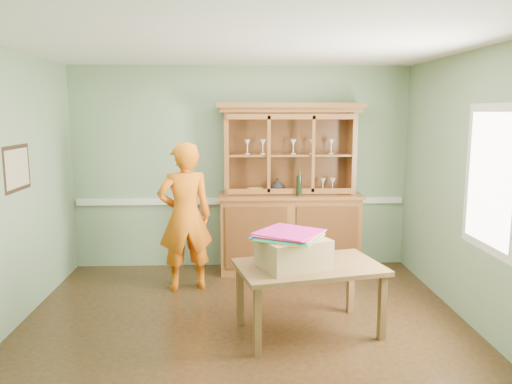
{
  "coord_description": "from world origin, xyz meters",
  "views": [
    {
      "loc": [
        -0.08,
        -4.69,
        2.11
      ],
      "look_at": [
        0.14,
        0.4,
        1.28
      ],
      "focal_mm": 35.0,
      "sensor_mm": 36.0,
      "label": 1
    }
  ],
  "objects_px": {
    "china_hutch": "(289,213)",
    "dining_table": "(309,273)",
    "person": "(185,217)",
    "cardboard_box": "(293,253)"
  },
  "relations": [
    {
      "from": "china_hutch",
      "to": "dining_table",
      "type": "xyz_separation_m",
      "value": [
        -0.02,
        -1.92,
        -0.18
      ]
    },
    {
      "from": "person",
      "to": "cardboard_box",
      "type": "bearing_deg",
      "value": 115.65
    },
    {
      "from": "china_hutch",
      "to": "dining_table",
      "type": "bearing_deg",
      "value": -90.45
    },
    {
      "from": "dining_table",
      "to": "person",
      "type": "height_order",
      "value": "person"
    },
    {
      "from": "person",
      "to": "china_hutch",
      "type": "bearing_deg",
      "value": -167.79
    },
    {
      "from": "cardboard_box",
      "to": "person",
      "type": "height_order",
      "value": "person"
    },
    {
      "from": "cardboard_box",
      "to": "person",
      "type": "relative_size",
      "value": 0.33
    },
    {
      "from": "china_hutch",
      "to": "person",
      "type": "relative_size",
      "value": 1.26
    },
    {
      "from": "dining_table",
      "to": "cardboard_box",
      "type": "xyz_separation_m",
      "value": [
        -0.16,
        -0.06,
        0.22
      ]
    },
    {
      "from": "china_hutch",
      "to": "cardboard_box",
      "type": "relative_size",
      "value": 3.76
    }
  ]
}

